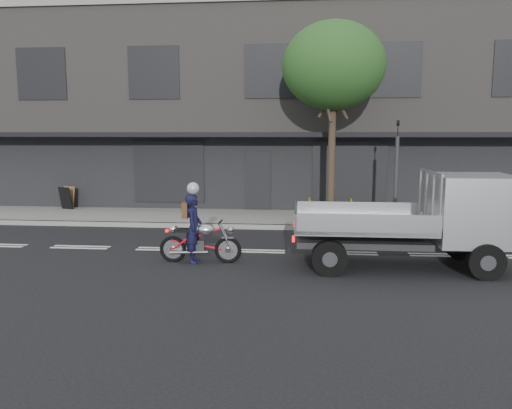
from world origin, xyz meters
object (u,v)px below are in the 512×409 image
(street_tree, at_px, (334,66))
(rider, at_px, (194,228))
(flatbed_ute, at_px, (451,213))
(traffic_light_pole, at_px, (396,179))
(motorcycle, at_px, (200,241))
(construction_barrier, at_px, (330,210))
(sandwich_board, at_px, (65,198))

(street_tree, xyz_separation_m, rider, (-3.55, -5.45, -4.45))
(rider, xyz_separation_m, flatbed_ute, (5.99, 0.03, 0.46))
(traffic_light_pole, xyz_separation_m, motorcycle, (-5.40, -4.60, -1.12))
(motorcycle, distance_m, construction_barrier, 6.03)
(flatbed_ute, bearing_deg, sandwich_board, 151.21)
(street_tree, height_order, rider, street_tree)
(street_tree, relative_size, sandwich_board, 7.72)
(rider, bearing_deg, construction_barrier, -36.45)
(street_tree, relative_size, construction_barrier, 4.61)
(motorcycle, bearing_deg, sandwich_board, 133.14)
(traffic_light_pole, xyz_separation_m, rider, (-5.55, -4.60, -0.82))
(traffic_light_pole, bearing_deg, street_tree, 156.97)
(traffic_light_pole, relative_size, sandwich_board, 4.00)
(motorcycle, height_order, construction_barrier, motorcycle)
(sandwich_board, bearing_deg, motorcycle, -25.75)
(street_tree, relative_size, traffic_light_pole, 1.93)
(sandwich_board, bearing_deg, street_tree, 11.60)
(flatbed_ute, relative_size, sandwich_board, 5.61)
(flatbed_ute, xyz_separation_m, sandwich_board, (-12.63, 6.89, -0.71))
(street_tree, distance_m, rider, 7.88)
(traffic_light_pole, relative_size, rider, 2.10)
(traffic_light_pole, relative_size, construction_barrier, 2.39)
(street_tree, height_order, construction_barrier, street_tree)
(flatbed_ute, relative_size, construction_barrier, 3.35)
(rider, height_order, flatbed_ute, flatbed_ute)
(rider, bearing_deg, motorcycle, -91.30)
(street_tree, relative_size, flatbed_ute, 1.38)
(motorcycle, xyz_separation_m, flatbed_ute, (5.84, 0.03, 0.77))
(traffic_light_pole, bearing_deg, flatbed_ute, -84.47)
(motorcycle, bearing_deg, construction_barrier, 54.73)
(street_tree, height_order, traffic_light_pole, street_tree)
(construction_barrier, bearing_deg, sandwich_board, 169.29)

